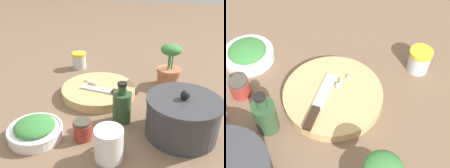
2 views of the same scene
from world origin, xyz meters
TOP-DOWN VIEW (x-y plane):
  - ground_plane at (0.00, 0.00)m, footprint 5.00×5.00m
  - cutting_board at (0.00, -0.04)m, footprint 0.29×0.29m
  - chef_knife at (0.03, 0.01)m, footprint 0.05×0.21m
  - garlic_cloves at (-0.02, -0.07)m, footprint 0.04×0.07m
  - herb_bowl at (0.31, -0.14)m, footprint 0.17×0.17m
  - spice_jar at (-0.24, -0.22)m, footprint 0.07×0.07m
  - coffee_mug at (0.33, 0.10)m, footprint 0.12×0.08m
  - honey_jar at (0.27, -0.00)m, footprint 0.06×0.06m
  - oil_bottle at (0.15, 0.09)m, footprint 0.06×0.06m
  - stock_pot at (0.17, 0.29)m, footprint 0.22×0.22m
  - potted_herb at (-0.17, 0.22)m, footprint 0.10×0.10m

SIDE VIEW (x-z plane):
  - ground_plane at x=0.00m, z-range 0.00..0.00m
  - cutting_board at x=0.00m, z-range 0.00..0.03m
  - herb_bowl at x=0.31m, z-range 0.00..0.06m
  - honey_jar at x=0.27m, z-range 0.00..0.06m
  - chef_knife at x=0.03m, z-range 0.03..0.04m
  - spice_jar at x=-0.24m, z-range 0.00..0.08m
  - garlic_cloves at x=-0.02m, z-range 0.03..0.05m
  - coffee_mug at x=0.33m, z-range 0.00..0.09m
  - oil_bottle at x=0.15m, z-range -0.01..0.13m
  - stock_pot at x=0.17m, z-range -0.01..0.14m
  - potted_herb at x=-0.17m, z-range -0.01..0.17m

